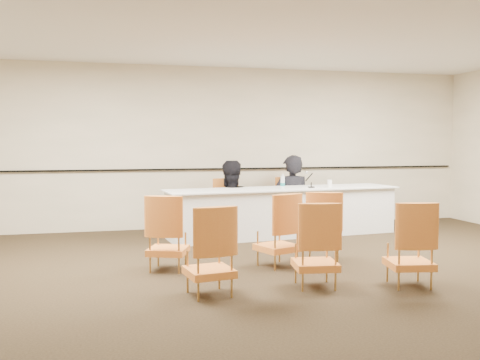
{
  "coord_description": "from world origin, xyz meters",
  "views": [
    {
      "loc": [
        -2.06,
        -5.86,
        1.59
      ],
      "look_at": [
        0.05,
        2.6,
        0.98
      ],
      "focal_mm": 40.0,
      "sensor_mm": 36.0,
      "label": 1
    }
  ],
  "objects_px": {
    "panelist_main": "(291,207)",
    "aud_chair_front_mid": "(277,230)",
    "panelist_second_chair": "(229,206)",
    "coffee_cup": "(330,184)",
    "aud_chair_front_left": "(168,232)",
    "drinking_glass": "(283,185)",
    "microphone": "(311,179)",
    "aud_chair_front_right": "(324,226)",
    "water_bottle": "(283,181)",
    "aud_chair_back_mid": "(315,244)",
    "panel_table": "(283,212)",
    "panelist_second": "(229,212)",
    "aud_chair_back_right": "(409,244)",
    "panelist_main_chair": "(291,203)",
    "aud_chair_back_left": "(209,250)"
  },
  "relations": [
    {
      "from": "panelist_main",
      "to": "aud_chair_front_mid",
      "type": "bearing_deg",
      "value": 70.37
    },
    {
      "from": "panelist_second_chair",
      "to": "coffee_cup",
      "type": "relative_size",
      "value": 7.29
    },
    {
      "from": "aud_chair_front_left",
      "to": "drinking_glass",
      "type": "bearing_deg",
      "value": 63.7
    },
    {
      "from": "panelist_main",
      "to": "coffee_cup",
      "type": "bearing_deg",
      "value": 127.01
    },
    {
      "from": "microphone",
      "to": "aud_chair_front_right",
      "type": "bearing_deg",
      "value": -118.63
    },
    {
      "from": "water_bottle",
      "to": "aud_chair_front_right",
      "type": "distance_m",
      "value": 2.04
    },
    {
      "from": "microphone",
      "to": "coffee_cup",
      "type": "distance_m",
      "value": 0.35
    },
    {
      "from": "microphone",
      "to": "aud_chair_back_mid",
      "type": "xyz_separation_m",
      "value": [
        -1.2,
        -3.17,
        -0.49
      ]
    },
    {
      "from": "panelist_main",
      "to": "drinking_glass",
      "type": "distance_m",
      "value": 0.91
    },
    {
      "from": "panel_table",
      "to": "aud_chair_front_left",
      "type": "height_order",
      "value": "aud_chair_front_left"
    },
    {
      "from": "drinking_glass",
      "to": "aud_chair_front_right",
      "type": "relative_size",
      "value": 0.11
    },
    {
      "from": "aud_chair_front_left",
      "to": "aud_chair_front_right",
      "type": "bearing_deg",
      "value": 20.42
    },
    {
      "from": "panelist_second",
      "to": "microphone",
      "type": "relative_size",
      "value": 6.23
    },
    {
      "from": "panelist_second_chair",
      "to": "aud_chair_back_right",
      "type": "distance_m",
      "value": 4.11
    },
    {
      "from": "aud_chair_front_right",
      "to": "aud_chair_back_right",
      "type": "distance_m",
      "value": 1.43
    },
    {
      "from": "microphone",
      "to": "aud_chair_front_left",
      "type": "xyz_separation_m",
      "value": [
        -2.69,
        -2.0,
        -0.49
      ]
    },
    {
      "from": "aud_chair_front_right",
      "to": "aud_chair_back_mid",
      "type": "bearing_deg",
      "value": -95.7
    },
    {
      "from": "microphone",
      "to": "aud_chair_back_mid",
      "type": "height_order",
      "value": "microphone"
    },
    {
      "from": "panel_table",
      "to": "microphone",
      "type": "distance_m",
      "value": 0.74
    },
    {
      "from": "panelist_main_chair",
      "to": "panelist_second",
      "type": "height_order",
      "value": "panelist_second"
    },
    {
      "from": "coffee_cup",
      "to": "aud_chair_front_mid",
      "type": "relative_size",
      "value": 0.14
    },
    {
      "from": "aud_chair_front_left",
      "to": "aud_chair_back_mid",
      "type": "bearing_deg",
      "value": -17.1
    },
    {
      "from": "aud_chair_front_left",
      "to": "aud_chair_front_right",
      "type": "height_order",
      "value": "same"
    },
    {
      "from": "panelist_second_chair",
      "to": "aud_chair_front_right",
      "type": "distance_m",
      "value": 2.68
    },
    {
      "from": "coffee_cup",
      "to": "aud_chair_back_mid",
      "type": "distance_m",
      "value": 3.55
    },
    {
      "from": "aud_chair_back_left",
      "to": "water_bottle",
      "type": "bearing_deg",
      "value": 50.72
    },
    {
      "from": "panelist_main",
      "to": "aud_chair_back_left",
      "type": "distance_m",
      "value": 4.51
    },
    {
      "from": "aud_chair_back_left",
      "to": "aud_chair_back_mid",
      "type": "relative_size",
      "value": 1.0
    },
    {
      "from": "panelist_main",
      "to": "aud_chair_back_mid",
      "type": "relative_size",
      "value": 2.02
    },
    {
      "from": "panelist_second_chair",
      "to": "aud_chair_front_left",
      "type": "relative_size",
      "value": 1.0
    },
    {
      "from": "water_bottle",
      "to": "panelist_main",
      "type": "bearing_deg",
      "value": 60.12
    },
    {
      "from": "aud_chair_front_left",
      "to": "aud_chair_back_right",
      "type": "xyz_separation_m",
      "value": [
        2.51,
        -1.38,
        0.0
      ]
    },
    {
      "from": "aud_chair_front_mid",
      "to": "aud_chair_back_right",
      "type": "xyz_separation_m",
      "value": [
        1.13,
        -1.24,
        0.0
      ]
    },
    {
      "from": "drinking_glass",
      "to": "aud_chair_back_left",
      "type": "bearing_deg",
      "value": -120.42
    },
    {
      "from": "coffee_cup",
      "to": "aud_chair_back_left",
      "type": "xyz_separation_m",
      "value": [
        -2.74,
        -3.21,
        -0.41
      ]
    },
    {
      "from": "panelist_second_chair",
      "to": "water_bottle",
      "type": "distance_m",
      "value": 1.1
    },
    {
      "from": "drinking_glass",
      "to": "aud_chair_back_mid",
      "type": "bearing_deg",
      "value": -102.27
    },
    {
      "from": "aud_chair_back_right",
      "to": "panelist_second_chair",
      "type": "bearing_deg",
      "value": 116.67
    },
    {
      "from": "aud_chair_front_mid",
      "to": "water_bottle",
      "type": "bearing_deg",
      "value": 49.23
    },
    {
      "from": "panelist_second_chair",
      "to": "aud_chair_back_left",
      "type": "bearing_deg",
      "value": -111.96
    },
    {
      "from": "aud_chair_back_left",
      "to": "coffee_cup",
      "type": "bearing_deg",
      "value": 40.73
    },
    {
      "from": "panelist_second",
      "to": "aud_chair_front_right",
      "type": "relative_size",
      "value": 1.91
    },
    {
      "from": "panelist_second_chair",
      "to": "aud_chair_front_right",
      "type": "height_order",
      "value": "same"
    },
    {
      "from": "panelist_main",
      "to": "aud_chair_back_mid",
      "type": "xyz_separation_m",
      "value": [
        -1.09,
        -3.86,
        0.07
      ]
    },
    {
      "from": "water_bottle",
      "to": "aud_chair_back_mid",
      "type": "xyz_separation_m",
      "value": [
        -0.67,
        -3.13,
        -0.46
      ]
    },
    {
      "from": "panel_table",
      "to": "drinking_glass",
      "type": "height_order",
      "value": "drinking_glass"
    },
    {
      "from": "panelist_second_chair",
      "to": "panelist_second",
      "type": "bearing_deg",
      "value": 173.92
    },
    {
      "from": "panel_table",
      "to": "panelist_main_chair",
      "type": "bearing_deg",
      "value": 53.34
    },
    {
      "from": "drinking_glass",
      "to": "aud_chair_back_left",
      "type": "height_order",
      "value": "aud_chair_back_left"
    },
    {
      "from": "microphone",
      "to": "aud_chair_front_left",
      "type": "bearing_deg",
      "value": -154.99
    }
  ]
}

